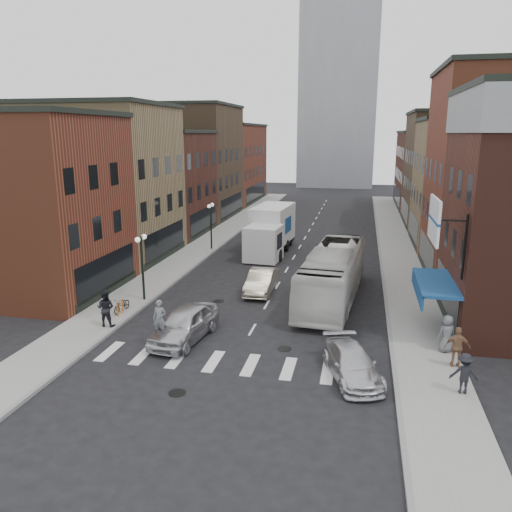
{
  "coord_description": "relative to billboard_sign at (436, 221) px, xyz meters",
  "views": [
    {
      "loc": [
        5.26,
        -22.79,
        9.99
      ],
      "look_at": [
        -0.66,
        5.04,
        2.96
      ],
      "focal_mm": 35.0,
      "sensor_mm": 36.0,
      "label": 1
    }
  ],
  "objects": [
    {
      "name": "bldg_left_far_a",
      "position": [
        -23.58,
        34.5,
        0.52
      ],
      "size": [
        10.3,
        12.2,
        13.3
      ],
      "color": "#4A3625",
      "rests_on": "ground"
    },
    {
      "name": "streetlamp_far",
      "position": [
        -15.99,
        17.5,
        -3.22
      ],
      "size": [
        0.32,
        1.22,
        4.11
      ],
      "color": "black",
      "rests_on": "ground"
    },
    {
      "name": "awning_blue",
      "position": [
        0.34,
        2.0,
        -3.5
      ],
      "size": [
        1.8,
        5.0,
        0.78
      ],
      "color": "navy",
      "rests_on": "ground"
    },
    {
      "name": "parked_bicycle",
      "position": [
        -16.3,
        1.24,
        -5.58
      ],
      "size": [
        0.67,
        1.58,
        0.81
      ],
      "primitive_type": "imported",
      "rotation": [
        0.0,
        0.0,
        -0.09
      ],
      "color": "black",
      "rests_on": "sidewalk_left"
    },
    {
      "name": "ped_left_solo",
      "position": [
        -16.1,
        -0.91,
        -5.01
      ],
      "size": [
        0.97,
        0.59,
        1.95
      ],
      "primitive_type": "imported",
      "rotation": [
        0.0,
        0.0,
        3.18
      ],
      "color": "black",
      "rests_on": "sidewalk_left"
    },
    {
      "name": "bldg_left_mid_a",
      "position": [
        -23.58,
        13.5,
        0.02
      ],
      "size": [
        10.3,
        10.2,
        12.3
      ],
      "color": "olive",
      "rests_on": "ground"
    },
    {
      "name": "bldg_left_mid_b",
      "position": [
        -23.58,
        23.5,
        -0.98
      ],
      "size": [
        10.3,
        10.2,
        10.3
      ],
      "color": "#452118",
      "rests_on": "ground"
    },
    {
      "name": "bldg_left_far_b",
      "position": [
        -23.58,
        48.5,
        -0.48
      ],
      "size": [
        10.3,
        16.2,
        11.3
      ],
      "color": "brown",
      "rests_on": "ground"
    },
    {
      "name": "ground",
      "position": [
        -8.59,
        -0.5,
        -6.13
      ],
      "size": [
        160.0,
        160.0,
        0.0
      ],
      "primitive_type": "plane",
      "color": "black",
      "rests_on": "ground"
    },
    {
      "name": "sedan_left_near",
      "position": [
        -11.58,
        -1.46,
        -5.3
      ],
      "size": [
        2.62,
        5.13,
        1.67
      ],
      "primitive_type": "imported",
      "rotation": [
        0.0,
        0.0,
        -0.14
      ],
      "color": "silver",
      "rests_on": "ground"
    },
    {
      "name": "sidewalk_right",
      "position": [
        -0.09,
        21.5,
        -6.06
      ],
      "size": [
        3.0,
        74.0,
        0.15
      ],
      "primitive_type": "cube",
      "color": "gray",
      "rests_on": "ground"
    },
    {
      "name": "motorcycle_rider",
      "position": [
        -12.39,
        -2.54,
        -5.02
      ],
      "size": [
        0.65,
        2.33,
        2.37
      ],
      "rotation": [
        0.0,
        0.0,
        -0.01
      ],
      "color": "black",
      "rests_on": "ground"
    },
    {
      "name": "crosswalk_stripes",
      "position": [
        -8.59,
        -3.5,
        -6.13
      ],
      "size": [
        12.0,
        2.2,
        0.01
      ],
      "primitive_type": "cube",
      "color": "silver",
      "rests_on": "ground"
    },
    {
      "name": "transit_bus",
      "position": [
        -4.82,
        6.2,
        -4.5
      ],
      "size": [
        3.7,
        11.9,
        3.26
      ],
      "primitive_type": "imported",
      "rotation": [
        0.0,
        0.0,
        -0.08
      ],
      "color": "silver",
      "rests_on": "ground"
    },
    {
      "name": "curb_car",
      "position": [
        -3.37,
        -3.75,
        -5.5
      ],
      "size": [
        3.06,
        4.69,
        1.26
      ],
      "primitive_type": "imported",
      "rotation": [
        0.0,
        0.0,
        0.32
      ],
      "color": "silver",
      "rests_on": "ground"
    },
    {
      "name": "bldg_right_mid_b",
      "position": [
        6.41,
        23.5,
        -0.48
      ],
      "size": [
        10.3,
        10.2,
        11.3
      ],
      "color": "olive",
      "rests_on": "ground"
    },
    {
      "name": "streetlamp_near",
      "position": [
        -15.99,
        3.5,
        -3.22
      ],
      "size": [
        0.32,
        1.22,
        4.11
      ],
      "color": "black",
      "rests_on": "ground"
    },
    {
      "name": "bldg_right_far_b",
      "position": [
        6.41,
        48.5,
        -0.98
      ],
      "size": [
        10.3,
        16.2,
        10.3
      ],
      "color": "#452118",
      "rests_on": "ground"
    },
    {
      "name": "sidewalk_left",
      "position": [
        -17.09,
        21.5,
        -6.06
      ],
      "size": [
        3.0,
        74.0,
        0.15
      ],
      "primitive_type": "cube",
      "color": "gray",
      "rests_on": "ground"
    },
    {
      "name": "bldg_right_far_a",
      "position": [
        6.41,
        34.5,
        0.02
      ],
      "size": [
        10.3,
        12.2,
        12.3
      ],
      "color": "#4A3625",
      "rests_on": "ground"
    },
    {
      "name": "distant_tower",
      "position": [
        -8.59,
        77.5,
        18.87
      ],
      "size": [
        14.0,
        14.0,
        50.0
      ],
      "primitive_type": "cube",
      "color": "#9399A0",
      "rests_on": "ground"
    },
    {
      "name": "box_truck",
      "position": [
        -10.8,
        17.63,
        -4.2
      ],
      "size": [
        3.22,
        9.16,
        3.9
      ],
      "rotation": [
        0.0,
        0.0,
        -0.08
      ],
      "color": "silver",
      "rests_on": "ground"
    },
    {
      "name": "ped_right_a",
      "position": [
        0.89,
        -4.41,
        -5.16
      ],
      "size": [
        1.08,
        0.57,
        1.64
      ],
      "primitive_type": "imported",
      "rotation": [
        0.0,
        0.0,
        3.1
      ],
      "color": "black",
      "rests_on": "sidewalk_right"
    },
    {
      "name": "ped_right_b",
      "position": [
        1.01,
        -2.09,
        -5.08
      ],
      "size": [
        1.07,
        0.54,
        1.81
      ],
      "primitive_type": "imported",
      "rotation": [
        0.0,
        0.0,
        3.13
      ],
      "color": "#876145",
      "rests_on": "sidewalk_right"
    },
    {
      "name": "sedan_left_far",
      "position": [
        -9.39,
        6.79,
        -5.4
      ],
      "size": [
        1.6,
        4.44,
        1.46
      ],
      "primitive_type": "imported",
      "rotation": [
        0.0,
        0.0,
        0.01
      ],
      "color": "beige",
      "rests_on": "ground"
    },
    {
      "name": "billboard_sign",
      "position": [
        0.0,
        0.0,
        0.0
      ],
      "size": [
        1.52,
        3.0,
        3.7
      ],
      "color": "black",
      "rests_on": "ground"
    },
    {
      "name": "bike_rack",
      "position": [
        -16.19,
        0.8,
        -5.58
      ],
      "size": [
        0.08,
        0.68,
        0.8
      ],
      "color": "#D8590C",
      "rests_on": "sidewalk_left"
    },
    {
      "name": "bldg_right_mid_a",
      "position": [
        6.41,
        13.5,
        1.02
      ],
      "size": [
        10.3,
        10.2,
        14.3
      ],
      "color": "brown",
      "rests_on": "ground"
    },
    {
      "name": "ped_right_c",
      "position": [
        0.81,
        -0.54,
        -5.1
      ],
      "size": [
        1.01,
        0.86,
        1.76
      ],
      "primitive_type": "imported",
      "rotation": [
        0.0,
        0.0,
        3.57
      ],
      "color": "slate",
      "rests_on": "sidewalk_right"
    },
    {
      "name": "curb_left",
      "position": [
        -15.59,
        21.5,
        -6.13
      ],
      "size": [
        0.2,
        74.0,
        0.16
      ],
      "primitive_type": "cube",
      "color": "gray",
      "rests_on": "ground"
    },
    {
      "name": "curb_right",
      "position": [
        -1.59,
        21.5,
        -6.13
      ],
      "size": [
        0.2,
        74.0,
        0.16
      ],
      "primitive_type": "cube",
      "color": "gray",
      "rests_on": "ground"
    },
    {
      "name": "bldg_left_near",
      "position": [
        -23.58,
        4.0,
        -0.48
      ],
      "size": [
        10.3,
        9.2,
        11.3
      ],
      "color": "brown",
      "rests_on": "ground"
    }
  ]
}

